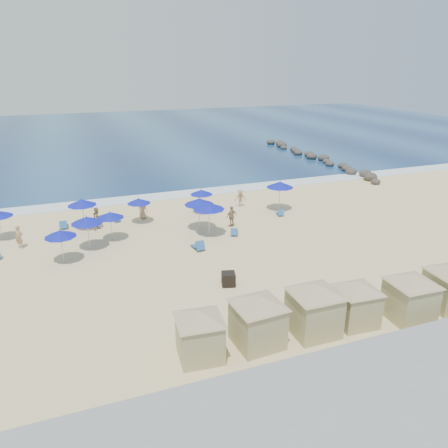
% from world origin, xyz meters
% --- Properties ---
extents(ground, '(160.00, 160.00, 0.00)m').
position_xyz_m(ground, '(0.00, 0.00, 0.00)').
color(ground, beige).
rests_on(ground, ground).
extents(ocean, '(160.00, 80.00, 0.06)m').
position_xyz_m(ocean, '(0.00, 55.00, 0.03)').
color(ocean, navy).
rests_on(ocean, ground).
extents(surf_line, '(160.00, 2.50, 0.08)m').
position_xyz_m(surf_line, '(0.00, 15.50, 0.04)').
color(surf_line, white).
rests_on(surf_line, ground).
extents(seawall, '(160.00, 6.10, 1.22)m').
position_xyz_m(seawall, '(0.00, -13.50, 0.65)').
color(seawall, gray).
rests_on(seawall, ground).
extents(rock_jetty, '(2.56, 26.66, 0.96)m').
position_xyz_m(rock_jetty, '(24.01, 24.90, 0.36)').
color(rock_jetty, '#2F2927').
rests_on(rock_jetty, ground).
extents(trash_bin, '(0.96, 0.96, 0.78)m').
position_xyz_m(trash_bin, '(0.48, -3.42, 0.39)').
color(trash_bin, black).
rests_on(trash_bin, ground).
extents(cabana_0, '(4.08, 4.08, 2.57)m').
position_xyz_m(cabana_0, '(-3.09, -9.14, 1.47)').
color(cabana_0, tan).
rests_on(cabana_0, ground).
extents(cabana_1, '(4.46, 4.46, 2.81)m').
position_xyz_m(cabana_1, '(-0.33, -9.17, 1.61)').
color(cabana_1, tan).
rests_on(cabana_1, ground).
extents(cabana_2, '(4.59, 4.59, 2.88)m').
position_xyz_m(cabana_2, '(2.57, -9.28, 1.65)').
color(cabana_2, tan).
rests_on(cabana_2, ground).
extents(cabana_3, '(4.05, 4.05, 2.55)m').
position_xyz_m(cabana_3, '(4.93, -9.35, 1.46)').
color(cabana_3, tan).
rests_on(cabana_3, ground).
extents(cabana_4, '(4.40, 4.40, 2.76)m').
position_xyz_m(cabana_4, '(7.73, -9.94, 1.58)').
color(cabana_4, tan).
rests_on(cabana_4, ground).
extents(umbrella_1, '(2.04, 2.04, 2.32)m').
position_xyz_m(umbrella_1, '(-8.45, 3.28, 2.01)').
color(umbrella_1, '#A5A8AD').
rests_on(umbrella_1, ground).
extents(umbrella_2, '(2.22, 2.22, 2.53)m').
position_xyz_m(umbrella_2, '(-6.73, 9.09, 2.19)').
color(umbrella_2, '#A5A8AD').
rests_on(umbrella_2, ground).
extents(umbrella_3, '(2.18, 2.18, 2.48)m').
position_xyz_m(umbrella_3, '(-6.68, 4.94, 2.15)').
color(umbrella_3, '#A5A8AD').
rests_on(umbrella_3, ground).
extents(umbrella_4, '(1.88, 1.88, 2.15)m').
position_xyz_m(umbrella_4, '(-2.40, 8.97, 1.86)').
color(umbrella_4, '#A5A8AD').
rests_on(umbrella_4, ground).
extents(umbrella_5, '(1.98, 1.98, 2.25)m').
position_xyz_m(umbrella_5, '(-5.00, 6.02, 1.95)').
color(umbrella_5, '#A5A8AD').
rests_on(umbrella_5, ground).
extents(umbrella_6, '(2.37, 2.37, 2.69)m').
position_xyz_m(umbrella_6, '(1.96, 4.38, 2.34)').
color(umbrella_6, '#A5A8AD').
rests_on(umbrella_6, ground).
extents(umbrella_7, '(2.33, 2.33, 2.65)m').
position_xyz_m(umbrella_7, '(1.66, 5.76, 2.30)').
color(umbrella_7, '#A5A8AD').
rests_on(umbrella_7, ground).
extents(umbrella_8, '(1.94, 1.94, 2.21)m').
position_xyz_m(umbrella_8, '(3.01, 9.41, 1.91)').
color(umbrella_8, '#A5A8AD').
rests_on(umbrella_8, ground).
extents(umbrella_9, '(2.36, 2.36, 2.69)m').
position_xyz_m(umbrella_9, '(9.66, 7.87, 2.33)').
color(umbrella_9, '#A5A8AD').
rests_on(umbrella_9, ground).
extents(beach_chair_1, '(0.66, 1.31, 0.70)m').
position_xyz_m(beach_chair_1, '(-8.26, 9.89, 0.24)').
color(beach_chair_1, '#2A599C').
rests_on(beach_chair_1, ground).
extents(beach_chair_2, '(0.57, 1.15, 0.62)m').
position_xyz_m(beach_chair_2, '(-4.15, 10.03, 0.21)').
color(beach_chair_2, '#2A599C').
rests_on(beach_chair_2, ground).
extents(beach_chair_3, '(0.74, 1.43, 0.76)m').
position_xyz_m(beach_chair_3, '(0.40, 2.16, 0.26)').
color(beach_chair_3, '#2A599C').
rests_on(beach_chair_3, ground).
extents(beach_chair_4, '(0.95, 1.26, 0.63)m').
position_xyz_m(beach_chair_4, '(3.76, 3.79, 0.22)').
color(beach_chair_4, '#2A599C').
rests_on(beach_chair_4, ground).
extents(beach_chair_5, '(0.76, 1.21, 0.62)m').
position_xyz_m(beach_chair_5, '(9.10, 6.58, 0.21)').
color(beach_chair_5, '#2A599C').
rests_on(beach_chair_5, ground).
extents(beachgoer_0, '(0.72, 0.71, 1.67)m').
position_xyz_m(beachgoer_0, '(-11.24, 6.80, 0.84)').
color(beachgoer_0, tan).
rests_on(beachgoer_0, ground).
extents(beachgoer_1, '(1.08, 1.08, 1.77)m').
position_xyz_m(beachgoer_1, '(-5.72, 8.69, 0.88)').
color(beachgoer_1, tan).
rests_on(beachgoer_1, ground).
extents(beachgoer_2, '(1.08, 0.67, 1.71)m').
position_xyz_m(beachgoer_2, '(4.24, 5.53, 0.85)').
color(beachgoer_2, tan).
rests_on(beachgoer_2, ground).
extents(beachgoer_3, '(1.18, 0.89, 1.62)m').
position_xyz_m(beachgoer_3, '(6.84, 9.95, 0.81)').
color(beachgoer_3, tan).
rests_on(beachgoer_3, ground).
extents(beachgoer_4, '(0.94, 0.95, 1.65)m').
position_xyz_m(beachgoer_4, '(-1.97, 9.92, 0.83)').
color(beachgoer_4, tan).
rests_on(beachgoer_4, ground).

